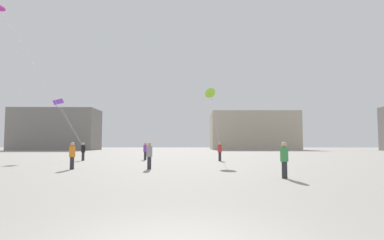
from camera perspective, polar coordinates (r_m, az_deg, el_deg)
name	(u,v)px	position (r m, az deg, el deg)	size (l,w,h in m)	color
person_in_green	(284,158)	(15.39, 16.02, -6.53)	(0.36, 0.36, 1.67)	#2D2D33
person_in_orange	(72,154)	(21.37, -20.44, -5.74)	(0.37, 0.37, 1.68)	#2D2D33
person_in_black	(83,151)	(32.30, -18.70, -5.17)	(0.37, 0.37, 1.72)	#2D2D33
person_in_purple	(145,150)	(32.61, -8.27, -5.31)	(0.38, 0.38, 1.75)	#2D2D33
person_in_grey	(149,154)	(20.40, -7.56, -6.05)	(0.37, 0.37, 1.68)	#2D2D33
person_in_red	(220,151)	(30.32, 4.94, -5.40)	(0.38, 0.38, 1.76)	#2D2D33
kite_magenta_diamond	(0,9)	(31.69, -30.91, 16.56)	(5.95, 6.09, 11.80)	#D12899
kite_violet_delta	(58,102)	(35.27, -22.58, 2.91)	(3.76, 2.35, 4.82)	purple
kite_lime_diamond	(210,93)	(28.79, 3.21, 4.77)	(1.57, 2.35, 5.27)	#8CD12D
building_left_hall	(56,130)	(93.14, -22.87, -1.57)	(21.83, 11.42, 10.90)	gray
building_centre_hall	(252,131)	(97.47, 10.62, -1.95)	(24.73, 16.16, 10.86)	#B2A893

